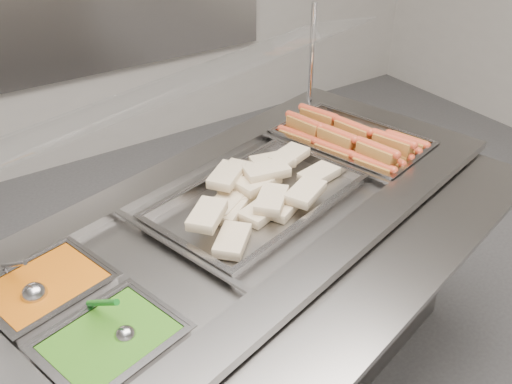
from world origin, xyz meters
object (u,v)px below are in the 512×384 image
steam_counter (247,306)px  pan_wraps (258,203)px  ladle (33,293)px  serving_spoon (121,330)px  pan_hotdogs (351,147)px  sneeze_guard (193,82)px

steam_counter → pan_wraps: pan_wraps is taller
pan_wraps → steam_counter: bearing=-164.9°
steam_counter → pan_wraps: 0.43m
ladle → serving_spoon: 0.29m
pan_wraps → serving_spoon: serving_spoon is taller
ladle → serving_spoon: ladle is taller
pan_wraps → ladle: ladle is taller
steam_counter → pan_wraps: (0.06, 0.02, 0.42)m
serving_spoon → pan_wraps: bearing=27.6°
steam_counter → ladle: ladle is taller
pan_hotdogs → serving_spoon: size_ratio=3.52×
pan_wraps → serving_spoon: 0.69m
ladle → serving_spoon: bearing=-60.9°
steam_counter → pan_hotdogs: (0.60, 0.16, 0.41)m
serving_spoon → pan_hotdogs: bearing=22.0°
pan_hotdogs → sneeze_guard: bearing=175.8°
pan_hotdogs → serving_spoon: bearing=-158.0°
sneeze_guard → serving_spoon: (-0.50, -0.51, -0.35)m
pan_wraps → pan_hotdogs: bearing=15.1°
sneeze_guard → pan_wraps: size_ratio=2.19×
sneeze_guard → pan_wraps: 0.45m
serving_spoon → sneeze_guard: bearing=46.0°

